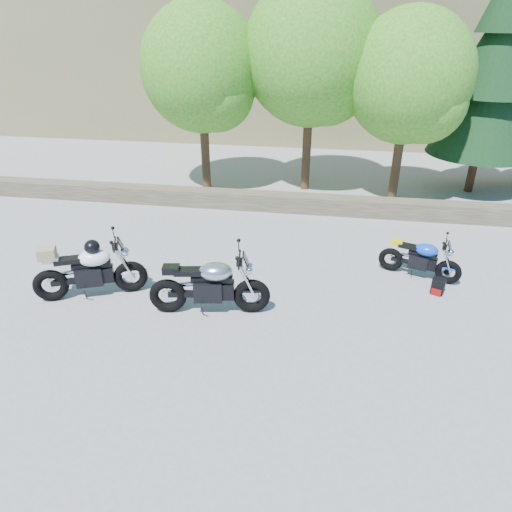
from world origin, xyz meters
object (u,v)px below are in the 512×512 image
(blue_bike, at_px, (420,259))
(backpack, at_px, (438,286))
(silver_bike, at_px, (210,286))
(white_bike, at_px, (89,270))

(blue_bike, distance_m, backpack, 0.78)
(silver_bike, height_order, backpack, silver_bike)
(blue_bike, xyz_separation_m, backpack, (0.29, -0.67, -0.27))
(silver_bike, bearing_deg, blue_bike, 17.12)
(white_bike, distance_m, blue_bike, 7.02)
(silver_bike, distance_m, blue_bike, 4.68)
(blue_bike, bearing_deg, white_bike, -145.25)
(silver_bike, distance_m, backpack, 4.72)
(blue_bike, bearing_deg, silver_bike, -134.67)
(white_bike, bearing_deg, blue_bike, -6.90)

